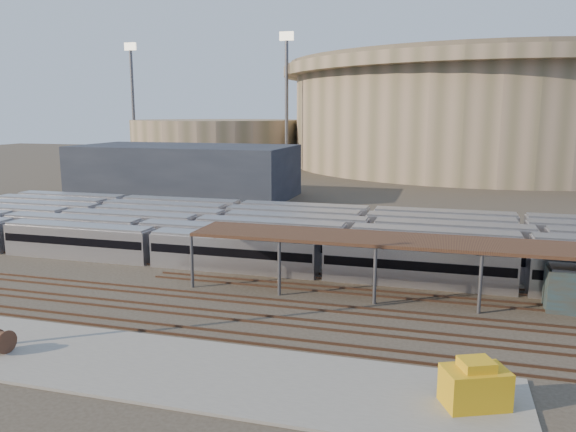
# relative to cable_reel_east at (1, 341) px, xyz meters

# --- Properties ---
(ground) EXTENTS (420.00, 420.00, 0.00)m
(ground) POSITION_rel_cable_reel_east_xyz_m (13.85, 16.16, -1.00)
(ground) COLOR #383026
(ground) RESTS_ON ground
(apron) EXTENTS (50.00, 9.00, 0.20)m
(apron) POSITION_rel_cable_reel_east_xyz_m (8.85, 1.16, -0.90)
(apron) COLOR gray
(apron) RESTS_ON ground
(subway_trains) EXTENTS (119.22, 23.90, 3.60)m
(subway_trains) POSITION_rel_cable_reel_east_xyz_m (17.57, 34.66, 0.80)
(subway_trains) COLOR silver
(subway_trains) RESTS_ON ground
(inspection_shed) EXTENTS (60.30, 6.00, 5.30)m
(inspection_shed) POSITION_rel_cable_reel_east_xyz_m (35.85, 20.16, 3.98)
(inspection_shed) COLOR #4F5054
(inspection_shed) RESTS_ON ground
(empty_tracks) EXTENTS (170.00, 9.62, 0.18)m
(empty_tracks) POSITION_rel_cable_reel_east_xyz_m (13.85, 11.16, -0.91)
(empty_tracks) COLOR #4C3323
(empty_tracks) RESTS_ON ground
(stadium) EXTENTS (124.00, 124.00, 32.50)m
(stadium) POSITION_rel_cable_reel_east_xyz_m (38.85, 156.16, 15.47)
(stadium) COLOR gray
(stadium) RESTS_ON ground
(secondary_arena) EXTENTS (56.00, 56.00, 14.00)m
(secondary_arena) POSITION_rel_cable_reel_east_xyz_m (-46.15, 146.16, 6.00)
(secondary_arena) COLOR gray
(secondary_arena) RESTS_ON ground
(service_building) EXTENTS (42.00, 20.00, 10.00)m
(service_building) POSITION_rel_cable_reel_east_xyz_m (-21.15, 71.16, 4.00)
(service_building) COLOR #1E232D
(service_building) RESTS_ON ground
(floodlight_0) EXTENTS (4.00, 1.00, 38.40)m
(floodlight_0) POSITION_rel_cable_reel_east_xyz_m (-16.15, 126.16, 19.65)
(floodlight_0) COLOR #4F5054
(floodlight_0) RESTS_ON ground
(floodlight_1) EXTENTS (4.00, 1.00, 38.40)m
(floodlight_1) POSITION_rel_cable_reel_east_xyz_m (-71.15, 136.16, 19.65)
(floodlight_1) COLOR #4F5054
(floodlight_1) RESTS_ON ground
(floodlight_3) EXTENTS (4.00, 1.00, 38.40)m
(floodlight_3) POSITION_rel_cable_reel_east_xyz_m (3.85, 176.16, 19.65)
(floodlight_3) COLOR #4F5054
(floodlight_3) RESTS_ON ground
(cable_reel_east) EXTENTS (1.13, 1.72, 1.60)m
(cable_reel_east) POSITION_rel_cable_reel_east_xyz_m (0.00, 0.00, 0.00)
(cable_reel_east) COLOR brown
(cable_reel_east) RESTS_ON apron
(yellow_equipment) EXTENTS (4.05, 3.38, 2.17)m
(yellow_equipment) POSITION_rel_cable_reel_east_xyz_m (30.59, 1.44, 0.28)
(yellow_equipment) COLOR gold
(yellow_equipment) RESTS_ON apron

